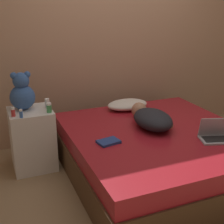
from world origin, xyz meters
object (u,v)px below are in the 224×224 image
bottle_white (47,104)px  bottle_blue (21,114)px  teddy_bear (22,93)px  bottle_red (13,112)px  pillow (128,105)px  book (108,142)px  person_lying (151,118)px  laptop (216,135)px  bottle_green (49,108)px

bottle_white → bottle_blue: size_ratio=1.25×
teddy_bear → bottle_blue: (-0.05, -0.25, -0.13)m
bottle_red → teddy_bear: bearing=57.3°
pillow → book: bearing=-125.3°
teddy_bear → bottle_white: bearing=-16.0°
pillow → bottle_blue: (-1.28, -0.30, 0.16)m
person_lying → book: 0.60m
laptop → bottle_green: size_ratio=3.44×
bottle_white → bottle_blue: 0.34m
person_lying → bottle_white: size_ratio=6.65×
laptop → bottle_green: bottle_green is taller
person_lying → teddy_bear: size_ratio=1.75×
person_lying → bottle_blue: size_ratio=8.31×
bottle_green → laptop: bearing=-32.4°
laptop → bottle_blue: size_ratio=4.10×
laptop → book: bearing=179.4°
laptop → bottle_white: bottle_white is taller
pillow → book: size_ratio=2.28×
laptop → teddy_bear: size_ratio=0.86×
pillow → bottle_green: bearing=-166.0°
teddy_bear → book: 1.06m
bottle_red → pillow: bearing=9.8°
pillow → bottle_white: bottle_white is taller
person_lying → book: person_lying is taller
person_lying → book: bearing=-157.1°
teddy_bear → book: size_ratio=1.81×
pillow → bottle_white: (-0.99, -0.11, 0.17)m
bottle_green → book: bottle_green is taller
laptop → bottle_green: (-1.38, 0.88, 0.17)m
bottle_red → bottle_green: bottle_green is taller
bottle_green → bottle_white: bearing=86.3°
bottle_red → book: size_ratio=0.41×
bottle_red → bottle_blue: (0.07, -0.06, -0.00)m
person_lying → bottle_green: 1.05m
teddy_bear → laptop: bearing=-33.9°
teddy_bear → bottle_white: (0.24, -0.07, -0.12)m
person_lying → teddy_bear: (-1.21, 0.56, 0.25)m
person_lying → pillow: bearing=91.4°
bottle_white → bottle_green: (-0.01, -0.14, -0.00)m
bottle_green → book: bearing=-53.3°
laptop → teddy_bear: (-1.61, 1.08, 0.30)m
teddy_bear → bottle_blue: teddy_bear is taller
pillow → bottle_red: size_ratio=5.56×
bottle_white → book: 0.84m
teddy_bear → bottle_red: (-0.12, -0.19, -0.13)m
pillow → teddy_bear: 1.26m
bottle_red → bottle_green: 0.35m
bottle_blue → pillow: bearing=13.0°
pillow → bottle_blue: bottle_blue is taller
book → bottle_white: bearing=120.5°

